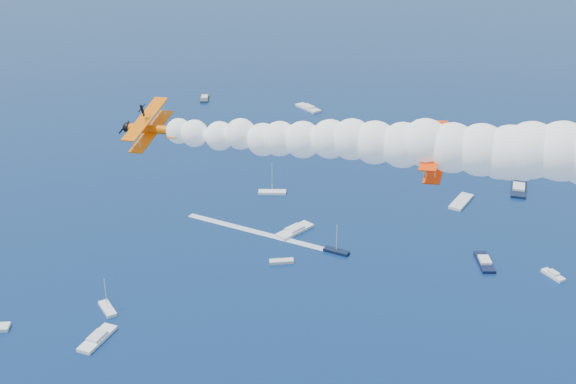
% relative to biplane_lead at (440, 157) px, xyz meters
% --- Properties ---
extents(biplane_lead, '(9.06, 10.74, 7.83)m').
position_rel_biplane_lead_xyz_m(biplane_lead, '(0.00, 0.00, 0.00)').
color(biplane_lead, '#FF3905').
extents(biplane_trail, '(8.99, 10.67, 7.96)m').
position_rel_biplane_lead_xyz_m(biplane_trail, '(-32.38, -5.48, -0.87)').
color(biplane_trail, '#F66405').
extents(smoke_trail_trail, '(53.71, 18.68, 10.14)m').
position_rel_biplane_lead_xyz_m(smoke_trail_trail, '(-6.19, -2.13, 1.11)').
color(smoke_trail_trail, white).
extents(spectator_boats, '(237.38, 167.98, 0.70)m').
position_rel_biplane_lead_xyz_m(spectator_boats, '(-11.80, 93.90, -57.96)').
color(spectator_boats, white).
rests_on(spectator_boats, ground).
extents(boat_wakes, '(148.29, 71.77, 0.04)m').
position_rel_biplane_lead_xyz_m(boat_wakes, '(-3.31, 55.90, -58.28)').
color(boat_wakes, white).
rests_on(boat_wakes, ground).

